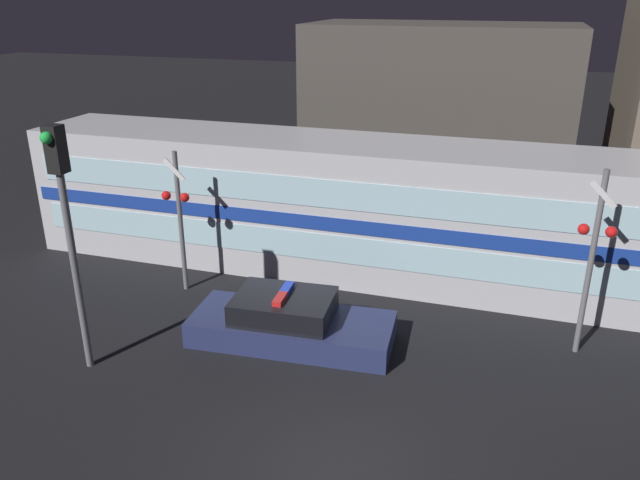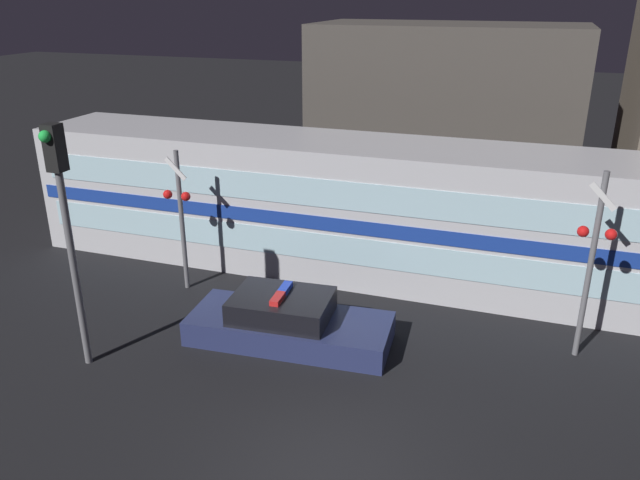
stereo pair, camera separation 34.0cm
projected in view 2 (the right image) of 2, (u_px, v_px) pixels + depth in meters
The scene contains 7 objects.
ground_plane at pixel (327, 476), 10.21m from camera, with size 120.00×120.00×0.00m, color black.
train at pixel (345, 207), 17.20m from camera, with size 18.07×2.89×3.67m.
police_car at pixel (288, 322), 14.03m from camera, with size 4.64×2.10×1.22m.
crossing_signal_near at pixel (592, 256), 12.72m from camera, with size 0.75×0.31×4.14m.
crossing_signal_far at pixel (180, 212), 15.87m from camera, with size 0.75×0.31×3.74m.
traffic_light_corner at pixel (64, 212), 12.07m from camera, with size 0.30×0.46×5.12m.
building_left at pixel (444, 110), 23.78m from camera, with size 9.78×4.79×6.29m.
Camera 2 is at (2.52, -7.63, 7.39)m, focal length 35.00 mm.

